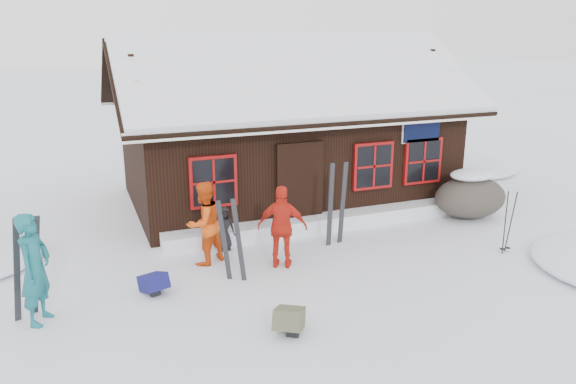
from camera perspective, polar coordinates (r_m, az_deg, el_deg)
name	(u,v)px	position (r m, az deg, el deg)	size (l,w,h in m)	color
ground	(304,277)	(10.72, 1.68, -8.58)	(120.00, 120.00, 0.00)	white
mountain_hut	(284,141)	(15.19, -0.40, 5.20)	(8.90, 6.09, 4.42)	black
snow_drift	(326,221)	(13.13, 3.88, -2.99)	(7.60, 0.60, 0.35)	white
snow_mounds	(339,233)	(12.93, 5.21, -4.17)	(20.60, 13.20, 0.48)	white
skier_teal	(35,269)	(9.66, -24.31, -7.13)	(0.67, 0.44, 1.83)	#155F68
skier_orange_left	(204,223)	(11.12, -8.51, -3.16)	(0.81, 0.63, 1.68)	#DF4A0F
skier_orange_right	(282,227)	(10.84, -0.58, -3.58)	(0.97, 0.40, 1.65)	red
skier_crouched	(224,228)	(11.86, -6.56, -3.67)	(0.47, 0.30, 0.96)	black
boulder	(470,196)	(14.50, 18.04, -0.37)	(1.84, 1.38, 1.08)	#464138
ski_pair_left	(26,269)	(9.99, -25.04, -7.08)	(0.56, 0.24, 1.73)	black
ski_pair_mid	(231,242)	(10.35, -5.77, -5.04)	(0.52, 0.20, 1.62)	black
ski_pair_right	(337,205)	(12.03, 4.95, -1.33)	(0.49, 0.10, 1.86)	black
ski_poles	(508,223)	(12.46, 21.44, -2.96)	(0.24, 0.12, 1.36)	black
backpack_blue	(154,286)	(10.33, -13.47, -9.23)	(0.39, 0.52, 0.28)	#141457
backpack_olive	(289,323)	(8.87, 0.13, -13.14)	(0.43, 0.56, 0.31)	#4E4F38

